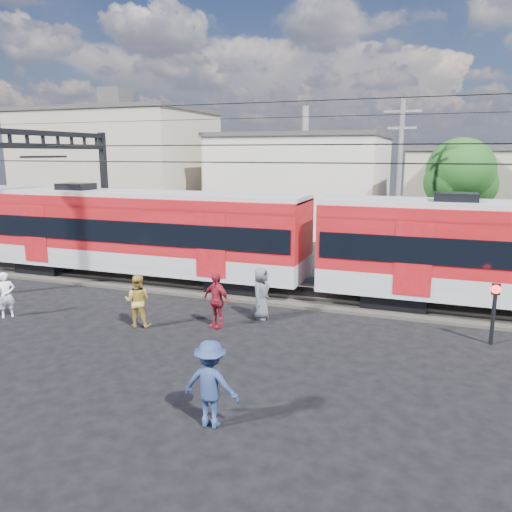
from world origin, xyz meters
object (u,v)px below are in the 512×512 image
object	(u,v)px
pedestrian_a	(6,295)
crossing_signal	(495,302)
pedestrian_c	(211,384)
commuter_train	(140,230)

from	to	relation	value
pedestrian_a	crossing_signal	distance (m)	16.68
pedestrian_c	crossing_signal	size ratio (longest dim) A/B	1.00
crossing_signal	commuter_train	bearing A→B (deg)	168.00
pedestrian_a	crossing_signal	bearing A→B (deg)	-37.12
commuter_train	crossing_signal	bearing A→B (deg)	-12.00
pedestrian_a	pedestrian_c	size ratio (longest dim) A/B	0.85
commuter_train	pedestrian_a	bearing A→B (deg)	-105.73
commuter_train	pedestrian_a	world-z (taller)	commuter_train
pedestrian_a	pedestrian_c	world-z (taller)	pedestrian_c
pedestrian_a	pedestrian_c	distance (m)	10.99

